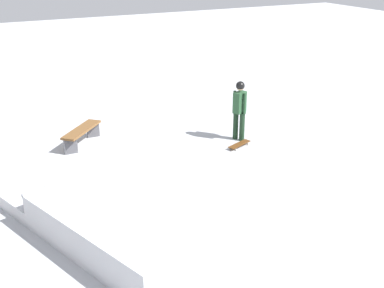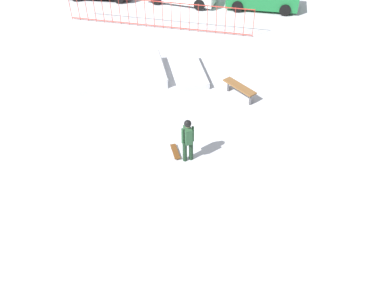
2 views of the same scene
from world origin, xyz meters
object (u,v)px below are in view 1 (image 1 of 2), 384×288
skater (240,106)px  park_bench (82,133)px  skate_ramp (119,213)px  skateboard (239,144)px

skater → park_bench: skater is taller
skate_ramp → park_bench: (4.63, -0.52, 0.04)m
skate_ramp → skateboard: 5.05m
skateboard → park_bench: (2.12, 3.85, 0.28)m
park_bench → skate_ramp: bearing=173.6°
skateboard → skater: bearing=39.4°
park_bench → skater: bearing=-111.6°
skate_ramp → skater: bearing=-76.1°
skater → skate_ramp: bearing=-170.9°
skater → skateboard: 1.09m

